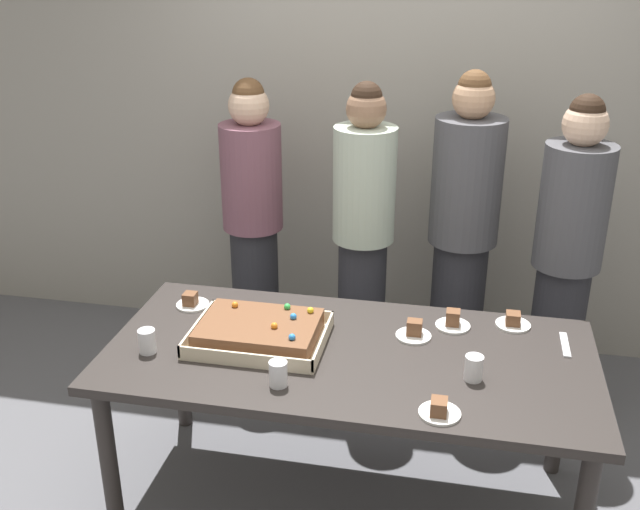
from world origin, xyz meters
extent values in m
plane|color=#5B5B60|center=(0.00, 0.00, 0.00)|extent=(12.00, 12.00, 0.00)
cube|color=#9E998E|center=(0.00, 1.60, 1.50)|extent=(8.00, 0.12, 3.00)
cube|color=#2D2826|center=(0.00, 0.00, 0.74)|extent=(1.98, 0.94, 0.04)
cylinder|color=#2D2826|center=(-0.91, -0.39, 0.36)|extent=(0.07, 0.07, 0.72)
cylinder|color=#2D2826|center=(-0.91, 0.39, 0.36)|extent=(0.07, 0.07, 0.72)
cylinder|color=#2D2826|center=(0.91, 0.39, 0.36)|extent=(0.07, 0.07, 0.72)
cube|color=beige|center=(-0.38, 0.01, 0.76)|extent=(0.55, 0.42, 0.01)
cube|color=beige|center=(-0.38, -0.20, 0.79)|extent=(0.55, 0.01, 0.05)
cube|color=beige|center=(-0.38, 0.21, 0.79)|extent=(0.55, 0.01, 0.05)
cube|color=beige|center=(-0.65, 0.01, 0.79)|extent=(0.01, 0.42, 0.05)
cube|color=beige|center=(-0.11, 0.01, 0.79)|extent=(0.01, 0.42, 0.05)
cube|color=brown|center=(-0.38, 0.01, 0.81)|extent=(0.48, 0.35, 0.08)
sphere|color=yellow|center=(-0.19, 0.13, 0.86)|extent=(0.03, 0.03, 0.03)
sphere|color=#2D84E0|center=(-0.25, 0.06, 0.86)|extent=(0.03, 0.03, 0.03)
sphere|color=orange|center=(-0.30, -0.03, 0.86)|extent=(0.03, 0.03, 0.03)
sphere|color=#2D84E0|center=(-0.21, -0.11, 0.86)|extent=(0.03, 0.03, 0.03)
sphere|color=orange|center=(-0.52, 0.12, 0.86)|extent=(0.03, 0.03, 0.03)
sphere|color=green|center=(-0.29, 0.15, 0.86)|extent=(0.03, 0.03, 0.03)
cylinder|color=white|center=(0.24, 0.17, 0.76)|extent=(0.15, 0.15, 0.01)
cube|color=brown|center=(0.25, 0.18, 0.80)|extent=(0.06, 0.05, 0.06)
cylinder|color=white|center=(0.38, -0.36, 0.76)|extent=(0.15, 0.15, 0.01)
cube|color=brown|center=(0.38, -0.37, 0.79)|extent=(0.06, 0.07, 0.06)
cylinder|color=white|center=(0.66, 0.36, 0.76)|extent=(0.15, 0.15, 0.01)
cube|color=brown|center=(0.65, 0.35, 0.79)|extent=(0.06, 0.06, 0.05)
cylinder|color=white|center=(0.40, 0.30, 0.76)|extent=(0.15, 0.15, 0.01)
cube|color=brown|center=(0.40, 0.30, 0.80)|extent=(0.06, 0.06, 0.07)
cylinder|color=white|center=(-0.77, 0.26, 0.76)|extent=(0.15, 0.15, 0.01)
cube|color=brown|center=(-0.77, 0.25, 0.79)|extent=(0.06, 0.06, 0.06)
cylinder|color=white|center=(-0.80, -0.17, 0.81)|extent=(0.07, 0.07, 0.10)
cylinder|color=white|center=(0.49, -0.11, 0.81)|extent=(0.07, 0.07, 0.10)
cylinder|color=white|center=(-0.22, -0.30, 0.81)|extent=(0.07, 0.07, 0.10)
cube|color=silver|center=(0.86, 0.23, 0.76)|extent=(0.03, 0.20, 0.01)
cylinder|color=#28282D|center=(0.91, 0.88, 0.42)|extent=(0.26, 0.26, 0.84)
cylinder|color=#4C4C51|center=(0.91, 0.88, 1.14)|extent=(0.33, 0.33, 0.60)
sphere|color=beige|center=(0.91, 0.88, 1.53)|extent=(0.21, 0.21, 0.21)
sphere|color=black|center=(0.91, 0.88, 1.59)|extent=(0.16, 0.16, 0.16)
cylinder|color=#28282D|center=(0.41, 1.04, 0.43)|extent=(0.28, 0.28, 0.86)
cylinder|color=#4C4C51|center=(0.41, 1.04, 1.18)|extent=(0.35, 0.35, 0.64)
sphere|color=tan|center=(0.41, 1.04, 1.59)|extent=(0.21, 0.21, 0.21)
sphere|color=brown|center=(0.41, 1.04, 1.65)|extent=(0.16, 0.16, 0.16)
cylinder|color=#28282D|center=(-0.09, 0.93, 0.44)|extent=(0.25, 0.25, 0.88)
cylinder|color=#B7C6B2|center=(-0.09, 0.93, 1.17)|extent=(0.31, 0.31, 0.58)
sphere|color=#8C664C|center=(-0.09, 0.93, 1.55)|extent=(0.20, 0.20, 0.20)
sphere|color=black|center=(-0.09, 0.93, 1.60)|extent=(0.15, 0.15, 0.15)
cylinder|color=#28282D|center=(-0.72, 1.08, 0.42)|extent=(0.26, 0.26, 0.84)
cylinder|color=#7A4C5B|center=(-0.72, 1.08, 1.12)|extent=(0.33, 0.33, 0.57)
sphere|color=beige|center=(-0.72, 1.08, 1.51)|extent=(0.21, 0.21, 0.21)
sphere|color=brown|center=(-0.72, 1.08, 1.56)|extent=(0.17, 0.17, 0.17)
camera|label=1|loc=(0.41, -2.58, 2.29)|focal=41.60mm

